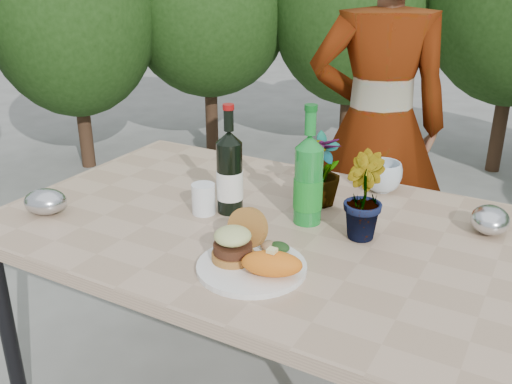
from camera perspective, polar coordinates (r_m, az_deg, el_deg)
The scene contains 17 objects.
patio_table at distance 1.72m, azimuth 1.31°, elevation -4.88°, with size 1.60×1.00×0.75m.
shrub_hedge at distance 3.11m, azimuth 19.36°, elevation 14.28°, with size 6.86×5.00×2.06m.
dinner_plate at distance 1.45m, azimuth -0.44°, elevation -7.51°, with size 0.28×0.28×0.01m, color white.
burger_stack at distance 1.47m, azimuth -1.96°, elevation -4.86°, with size 0.11×0.16×0.11m.
sweet_potato at distance 1.39m, azimuth 1.60°, elevation -7.18°, with size 0.15×0.08×0.06m, color orange.
grilled_veg at distance 1.51m, azimuth 1.89°, elevation -5.46°, with size 0.08×0.05×0.03m.
wine_bottle at distance 1.73m, azimuth -2.65°, elevation 1.84°, with size 0.08×0.08×0.34m.
sparkling_water at distance 1.66m, azimuth 5.25°, elevation 1.10°, with size 0.09×0.09×0.36m.
plastic_cup at distance 1.75m, azimuth -5.27°, elevation -0.69°, with size 0.07×0.07×0.10m, color white.
seedling_left at distance 1.83m, azimuth 6.53°, elevation 2.46°, with size 0.12×0.08×0.22m, color #29511C.
seedling_mid at distance 1.60m, azimuth 10.53°, elevation -0.40°, with size 0.13×0.11×0.24m, color #20511B.
seedling_right at distance 1.80m, azimuth 6.55°, elevation 2.17°, with size 0.13×0.13×0.22m, color #275A1E.
blue_bowl at distance 1.95m, azimuth 12.51°, elevation 1.50°, with size 0.13×0.13×0.10m, color silver.
foil_packet_left at distance 1.86m, azimuth -20.30°, elevation -0.90°, with size 0.13×0.11×0.08m, color #B5B7BC.
foil_packet_right at distance 1.76m, azimuth 22.36°, elevation -2.58°, with size 0.13×0.11×0.08m, color silver.
person at distance 2.48m, azimuth 12.05°, elevation 6.34°, with size 0.59×0.39×1.62m, color #935D49.
terracotta_pot at distance 4.02m, azimuth -4.88°, elevation 1.92°, with size 0.17×0.17×0.14m.
Camera 1 is at (0.71, -1.35, 1.49)m, focal length 40.00 mm.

